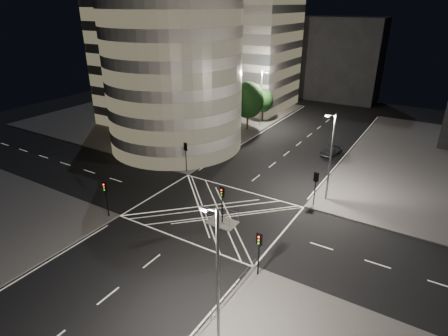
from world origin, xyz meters
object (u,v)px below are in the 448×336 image
Objects in this scene: traffic_signal_fr at (316,183)px; street_lamp_left_far at (261,96)px; traffic_signal_fl at (186,152)px; street_lamp_right_far at (330,155)px; sedan at (332,150)px; street_lamp_left_near at (204,122)px; street_lamp_right_near at (217,274)px; central_island at (222,223)px; traffic_signal_nl at (106,193)px; traffic_signal_island at (222,198)px; traffic_signal_nr at (259,247)px.

traffic_signal_fr is 0.40× the size of street_lamp_left_far.
street_lamp_right_far reaches higher than traffic_signal_fl.
traffic_signal_fr is 0.88× the size of sedan.
street_lamp_left_far is 2.19× the size of sedan.
street_lamp_left_near is 1.00× the size of street_lamp_right_near.
central_island is 0.30× the size of street_lamp_right_far.
street_lamp_right_near is (18.87, -44.00, 0.00)m from street_lamp_left_far.
traffic_signal_nl is 12.03m from traffic_signal_island.
street_lamp_right_near is 37.40m from sedan.
central_island is 0.75× the size of traffic_signal_fr.
street_lamp_left_far is (-11.44, 31.50, 5.47)m from central_island.
traffic_signal_nr and traffic_signal_island have the same top height.
street_lamp_right_far is at bearing 54.70° from traffic_signal_island.
street_lamp_right_far is (18.24, 2.20, 2.63)m from traffic_signal_fl.
street_lamp_left_near is at bearing 125.97° from street_lamp_right_near.
traffic_signal_fr is 19.14m from street_lamp_left_near.
street_lamp_left_near is at bearing -90.00° from street_lamp_left_far.
traffic_signal_fr is 0.40× the size of street_lamp_right_near.
street_lamp_right_far is 23.00m from street_lamp_right_near.
traffic_signal_island is 0.40× the size of street_lamp_right_far.
traffic_signal_nl is at bearing -153.86° from central_island.
street_lamp_left_near is 18.00m from street_lamp_left_far.
traffic_signal_fr is at bearing -106.11° from street_lamp_right_far.
traffic_signal_island reaches higher than sedan.
traffic_signal_nl is 0.88× the size of sedan.
traffic_signal_fr is at bearing 50.67° from traffic_signal_island.
traffic_signal_fl is 0.40× the size of street_lamp_right_far.
street_lamp_left_near is (-11.44, 13.50, 5.47)m from central_island.
traffic_signal_fl is 0.40× the size of street_lamp_left_far.
street_lamp_left_far is (-18.24, 23.20, 2.63)m from traffic_signal_fr.
traffic_signal_fl is 1.00× the size of traffic_signal_fr.
street_lamp_right_far reaches higher than sedan.
traffic_signal_fr is 1.00× the size of traffic_signal_nr.
traffic_signal_nl and traffic_signal_nr have the same top height.
traffic_signal_island is at bearing -125.30° from street_lamp_right_far.
street_lamp_left_near reaches higher than sedan.
street_lamp_right_near is at bearing -21.55° from traffic_signal_nl.
street_lamp_right_near is (0.64, -7.20, 2.63)m from traffic_signal_nr.
street_lamp_right_near is (18.87, -26.00, 0.00)m from street_lamp_left_near.
street_lamp_left_near is (-18.24, 5.20, 2.63)m from traffic_signal_fr.
central_island is 0.75× the size of traffic_signal_nl.
traffic_signal_nr is 41.15m from street_lamp_left_far.
traffic_signal_fr is at bearing 50.67° from central_island.
street_lamp_left_far is at bearing 109.95° from traffic_signal_island.
central_island is 0.75× the size of traffic_signal_nr.
street_lamp_left_far is at bearing 91.57° from traffic_signal_fl.
traffic_signal_fr and traffic_signal_nr have the same top height.
street_lamp_right_near is (18.24, -20.80, 2.63)m from traffic_signal_fl.
traffic_signal_fl is 13.62m from traffic_signal_island.
street_lamp_right_far is 1.00× the size of street_lamp_right_near.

